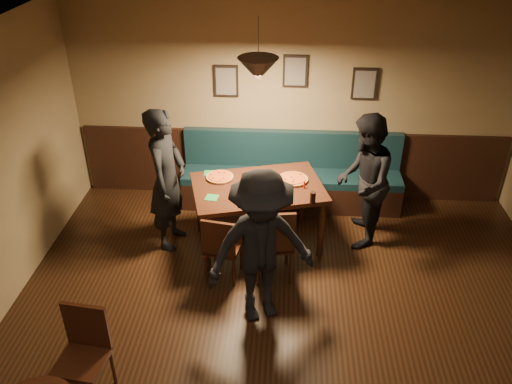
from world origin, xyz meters
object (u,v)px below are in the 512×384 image
diner_left (167,180)px  cafe_chair_far (81,360)px  chair_near_left (223,245)px  diner_right (364,182)px  diner_front (261,249)px  tabasco_bottle (304,184)px  dining_table (258,215)px  chair_near_right (273,240)px  booth_bench (291,173)px  soda_glass (313,198)px

diner_left → cafe_chair_far: size_ratio=1.97×
chair_near_left → cafe_chair_far: size_ratio=0.94×
diner_right → diner_front: (-1.15, -1.41, 0.00)m
diner_left → tabasco_bottle: size_ratio=16.79×
dining_table → cafe_chair_far: size_ratio=1.68×
diner_left → diner_right: 2.36m
chair_near_right → diner_left: (-1.30, 0.57, 0.42)m
booth_bench → soda_glass: booth_bench is taller
booth_bench → diner_left: 1.83m
soda_glass → dining_table: bearing=152.0°
dining_table → tabasco_bottle: bearing=-16.3°
diner_left → chair_near_left: bearing=-121.8°
booth_bench → dining_table: booth_bench is taller
diner_right → chair_near_left: bearing=-55.3°
diner_left → cafe_chair_far: 2.41m
chair_near_left → diner_right: bearing=36.5°
chair_near_right → cafe_chair_far: (-1.57, -1.78, -0.02)m
chair_near_left → tabasco_bottle: tabasco_bottle is taller
dining_table → chair_near_right: bearing=-85.7°
chair_near_left → diner_front: diner_front is taller
dining_table → tabasco_bottle: (0.55, -0.01, 0.47)m
diner_right → tabasco_bottle: diner_right is taller
chair_near_left → diner_left: diner_left is taller
diner_left → diner_front: (1.19, -1.23, -0.04)m
dining_table → diner_front: size_ratio=0.90×
dining_table → tabasco_bottle: tabasco_bottle is taller
diner_front → cafe_chair_far: 1.89m
chair_near_left → tabasco_bottle: 1.20m
diner_right → tabasco_bottle: bearing=-70.1°
booth_bench → chair_near_left: size_ratio=3.51×
booth_bench → diner_front: (-0.30, -2.21, 0.36)m
dining_table → chair_near_left: (-0.35, -0.67, 0.02)m
dining_table → cafe_chair_far: bearing=-134.5°
soda_glass → tabasco_bottle: soda_glass is taller
diner_left → cafe_chair_far: diner_left is taller
dining_table → diner_right: diner_right is taller
diner_front → soda_glass: diner_front is taller
soda_glass → cafe_chair_far: bearing=-134.2°
soda_glass → tabasco_bottle: 0.34m
dining_table → diner_left: size_ratio=0.86×
dining_table → diner_left: (-1.08, -0.05, 0.49)m
booth_bench → diner_right: bearing=-43.1°
booth_bench → diner_left: bearing=-146.5°
chair_near_left → chair_near_right: size_ratio=0.89×
booth_bench → chair_near_left: bearing=-115.1°
chair_near_left → diner_right: 1.85m
dining_table → diner_front: diner_front is taller
soda_glass → cafe_chair_far: (-2.00, -2.06, -0.44)m
chair_near_left → diner_front: 0.87m
dining_table → cafe_chair_far: cafe_chair_far is taller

